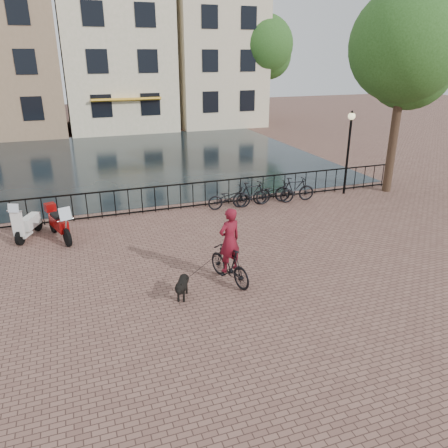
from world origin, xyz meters
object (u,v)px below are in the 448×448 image
object	(u,v)px
dog	(182,287)
motorcycle	(58,220)
scooter	(27,217)
cyclist	(229,250)
lamp_post	(349,139)

from	to	relation	value
dog	motorcycle	bearing A→B (deg)	144.35
scooter	cyclist	bearing A→B (deg)	-20.78
lamp_post	motorcycle	bearing A→B (deg)	-174.29
motorcycle	dog	bearing A→B (deg)	-77.85
lamp_post	scooter	xyz separation A→B (m)	(-12.62, -0.67, -1.67)
motorcycle	scooter	size ratio (longest dim) A/B	1.22
lamp_post	dog	distance (m)	10.94
cyclist	motorcycle	size ratio (longest dim) A/B	1.26
lamp_post	cyclist	bearing A→B (deg)	-142.42
lamp_post	cyclist	world-z (taller)	lamp_post
lamp_post	motorcycle	size ratio (longest dim) A/B	1.79
motorcycle	lamp_post	bearing A→B (deg)	-11.90
motorcycle	cyclist	bearing A→B (deg)	-65.03
cyclist	dog	bearing A→B (deg)	-0.64
cyclist	dog	world-z (taller)	cyclist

